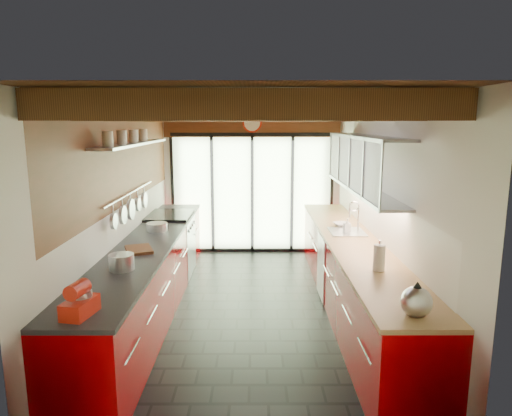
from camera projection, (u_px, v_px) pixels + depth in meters
name	position (u px, v px, depth m)	size (l,w,h in m)	color
ground	(251.00, 310.00, 5.83)	(5.50, 5.50, 0.00)	black
room_shell	(251.00, 181.00, 5.53)	(5.50, 5.50, 5.50)	silver
ceiling_beams	(251.00, 114.00, 5.75)	(3.14, 5.06, 4.90)	#593316
glass_door	(252.00, 162.00, 8.17)	(2.95, 0.10, 2.90)	#C6EAAD
left_counter	(150.00, 275.00, 5.75)	(0.68, 5.00, 0.92)	#9F0002
range_stove	(171.00, 244.00, 7.17)	(0.66, 0.90, 0.97)	silver
right_counter	(352.00, 275.00, 5.75)	(0.68, 5.00, 0.92)	#9F0002
sink_assembly	(348.00, 229.00, 6.05)	(0.45, 0.52, 0.43)	silver
upper_cabinets_right	(363.00, 163.00, 5.79)	(0.34, 3.00, 3.00)	silver
left_wall_fixtures	(133.00, 164.00, 5.67)	(0.28, 2.60, 0.96)	silver
stand_mixer	(80.00, 302.00, 3.44)	(0.23, 0.33, 0.28)	red
pot_large	(122.00, 262.00, 4.51)	(0.25, 0.25, 0.16)	silver
pot_small	(157.00, 227.00, 6.14)	(0.28, 0.28, 0.11)	silver
cutting_board	(139.00, 250.00, 5.18)	(0.28, 0.39, 0.03)	brown
kettle	(416.00, 300.00, 3.43)	(0.27, 0.31, 0.28)	silver
paper_towel	(379.00, 258.00, 4.46)	(0.14, 0.14, 0.31)	white
soap_bottle	(347.00, 226.00, 6.02)	(0.09, 0.09, 0.19)	silver
bowl	(342.00, 225.00, 6.40)	(0.23, 0.23, 0.06)	silver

